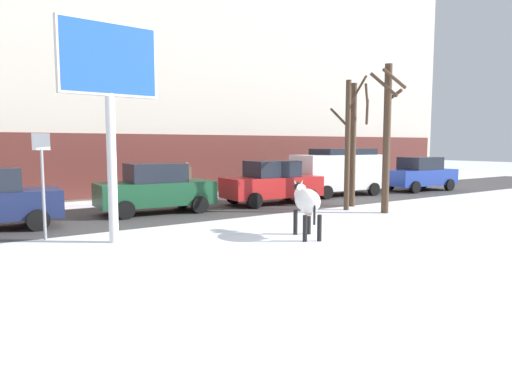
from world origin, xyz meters
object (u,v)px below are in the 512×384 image
Objects in this scene: car_white_van at (339,171)px; car_blue_sedan at (420,174)px; pedestrian_far_left at (174,182)px; billboard at (109,73)px; pedestrian_by_cars at (187,181)px; bare_tree_far_back at (387,134)px; street_sign at (43,177)px; bare_tree_left_lot at (353,142)px; bare_tree_right_lot at (349,140)px; pedestrian_near_billboard at (312,175)px; car_red_sedan at (272,183)px; car_darkgreen_sedan at (156,189)px; cow_holstein at (307,201)px.

car_white_van is 5.47m from car_blue_sedan.
car_blue_sedan is 13.53m from pedestrian_far_left.
billboard is 9.56m from pedestrian_by_cars.
bare_tree_far_back reaches higher than street_sign.
billboard reaches higher than bare_tree_left_lot.
street_sign is (-11.67, -0.05, -0.94)m from bare_tree_left_lot.
bare_tree_far_back is (9.88, -0.61, -1.41)m from billboard.
billboard is at bearing 176.48° from bare_tree_far_back.
bare_tree_left_lot is 11.70m from street_sign.
billboard is at bearing -44.17° from street_sign.
pedestrian_near_billboard is at bearing 59.29° from bare_tree_right_lot.
pedestrian_near_billboard is 15.51m from street_sign.
bare_tree_far_back is at bearing -67.47° from car_red_sedan.
bare_tree_far_back is (-8.23, -4.45, 2.00)m from car_blue_sedan.
car_white_van reaches higher than car_darkgreen_sedan.
car_white_van is at bearing 171.56° from car_blue_sedan.
pedestrian_near_billboard is 8.45m from bare_tree_far_back.
car_blue_sedan is 0.80× the size of bare_tree_far_back.
street_sign is at bearing -146.56° from car_darkgreen_sedan.
pedestrian_by_cars is (1.05, 9.34, -0.12)m from cow_holstein.
street_sign is at bearing -141.24° from pedestrian_by_cars.
pedestrian_near_billboard is 0.32× the size of bare_tree_far_back.
pedestrian_near_billboard is at bearing 28.10° from billboard.
pedestrian_by_cars is at bearing 46.04° from car_darkgreen_sedan.
car_white_van is 0.95× the size of bare_tree_left_lot.
bare_tree_left_lot is (4.69, -5.55, 1.73)m from pedestrian_by_cars.
cow_holstein is 1.09× the size of pedestrian_near_billboard.
car_blue_sedan is 2.50× the size of pedestrian_far_left.
pedestrian_far_left is 0.34× the size of bare_tree_right_lot.
pedestrian_near_billboard is (-5.07, 3.12, -0.03)m from car_blue_sedan.
cow_holstein is at bearing -147.01° from bare_tree_right_lot.
street_sign is (-4.34, -2.87, 0.76)m from car_darkgreen_sedan.
pedestrian_far_left is at bearing 53.73° from car_darkgreen_sedan.
bare_tree_left_lot reaches higher than cow_holstein.
pedestrian_near_billboard is 6.45m from bare_tree_left_lot.
bare_tree_left_lot reaches higher than pedestrian_by_cars.
pedestrian_near_billboard is 1.00× the size of pedestrian_far_left.
cow_holstein is 5.95m from bare_tree_far_back.
car_darkgreen_sedan is 1.53× the size of street_sign.
car_white_van reaches higher than pedestrian_far_left.
bare_tree_right_lot is (4.42, -6.20, 1.81)m from pedestrian_far_left.
billboard is 9.53m from bare_tree_right_lot.
bare_tree_right_lot is at bearing -58.56° from pedestrian_by_cars.
pedestrian_by_cars is at bearing 128.37° from car_red_sedan.
cow_holstein is 1.09× the size of pedestrian_far_left.
car_white_van is (4.69, 0.76, 0.33)m from car_red_sedan.
bare_tree_right_lot is 1.82× the size of street_sign.
pedestrian_far_left is 8.50m from street_sign.
car_red_sedan is 9.78m from street_sign.
billboard is 1.29× the size of car_red_sedan.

